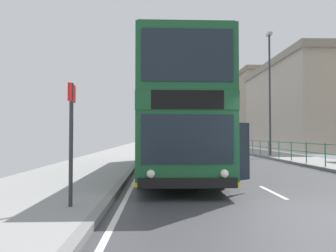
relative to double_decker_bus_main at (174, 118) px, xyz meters
name	(u,v)px	position (x,y,z in m)	size (l,w,h in m)	color
ground	(285,215)	(1.76, -7.00, -2.26)	(15.80, 140.00, 0.20)	#404045
double_decker_bus_main	(174,118)	(0.00, 0.00, 0.00)	(3.22, 11.44, 4.39)	#19512D
pedestrian_railing_far_kerb	(256,145)	(6.92, 10.83, -1.44)	(0.05, 34.16, 1.08)	#236B4C
bus_stop_sign_near	(71,130)	(-2.44, -6.57, -0.62)	(0.08, 0.44, 2.49)	#2D2D33
street_lamp_far_side	(270,85)	(7.44, 9.25, 2.94)	(0.28, 0.60, 8.95)	#38383D
bare_tree_far_00	(225,125)	(8.62, 29.56, 0.78)	(1.56, 2.40, 5.63)	brown
background_building_01	(263,109)	(17.29, 39.45, 3.79)	(9.73, 14.32, 12.13)	gray
background_building_02	(322,106)	(17.66, 20.93, 2.57)	(12.83, 17.50, 9.68)	#B2A899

